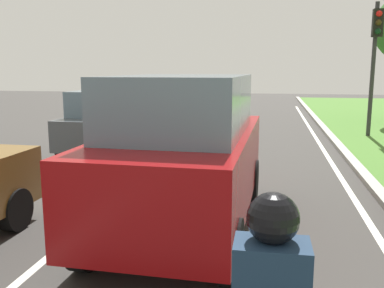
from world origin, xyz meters
The scene contains 7 objects.
ground_plane centered at (0.00, 14.00, 0.00)m, with size 60.00×60.00×0.00m, color #383533.
lane_line_center centered at (-0.70, 14.00, 0.00)m, with size 0.12×32.00×0.01m, color silver.
lane_line_right_edge centered at (3.60, 14.00, 0.00)m, with size 0.12×32.00×0.01m, color silver.
curb_right centered at (4.10, 14.00, 0.06)m, with size 0.24×48.00×0.12m, color #9E9B93.
car_suv_ahead centered at (0.82, 8.37, 1.17)m, with size 2.06×4.54×2.28m.
car_hatchback_far centered at (-2.48, 13.68, 0.88)m, with size 1.81×3.74×1.78m.
traffic_light_near_right centered at (5.40, 17.84, 3.09)m, with size 0.32×0.50×4.56m.
Camera 1 is at (2.04, 2.48, 2.37)m, focal length 39.46 mm.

